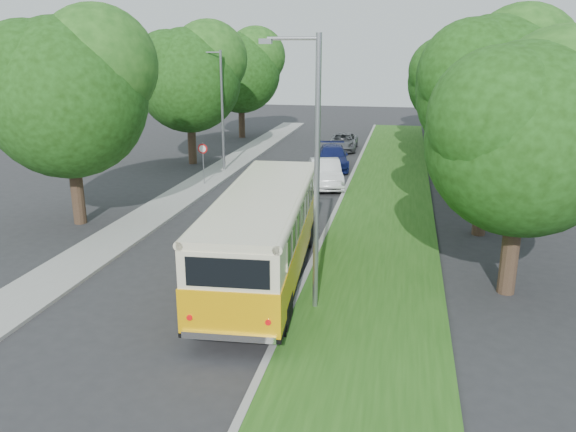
% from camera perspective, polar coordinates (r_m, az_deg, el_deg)
% --- Properties ---
extents(ground, '(120.00, 120.00, 0.00)m').
position_cam_1_polar(ground, '(20.48, -8.12, -5.28)').
color(ground, '#29292C').
rests_on(ground, ground).
extents(curb, '(0.20, 70.00, 0.15)m').
position_cam_1_polar(curb, '(24.22, 3.95, -1.46)').
color(curb, gray).
rests_on(curb, ground).
extents(grass_verge, '(4.50, 70.00, 0.13)m').
position_cam_1_polar(grass_verge, '(24.04, 9.51, -1.82)').
color(grass_verge, '#255316').
rests_on(grass_verge, ground).
extents(sidewalk, '(2.20, 70.00, 0.12)m').
position_cam_1_polar(sidewalk, '(26.62, -14.25, -0.30)').
color(sidewalk, gray).
rests_on(sidewalk, ground).
extents(treeline, '(24.27, 41.91, 9.46)m').
position_cam_1_polar(treeline, '(36.02, 6.38, 13.92)').
color(treeline, '#332319').
rests_on(treeline, ground).
extents(lamppost_near, '(1.71, 0.16, 8.00)m').
position_cam_1_polar(lamppost_near, '(15.84, 2.63, 4.89)').
color(lamppost_near, gray).
rests_on(lamppost_near, ground).
extents(lamppost_far, '(1.71, 0.16, 7.50)m').
position_cam_1_polar(lamppost_far, '(35.84, -6.86, 10.99)').
color(lamppost_far, gray).
rests_on(lamppost_far, ground).
extents(warning_sign, '(0.56, 0.10, 2.50)m').
position_cam_1_polar(warning_sign, '(32.35, -8.64, 6.01)').
color(warning_sign, gray).
rests_on(warning_sign, ground).
extents(vintage_bus, '(3.53, 10.80, 3.16)m').
position_cam_1_polar(vintage_bus, '(18.83, -2.43, -1.98)').
color(vintage_bus, '#F1A907').
rests_on(vintage_bus, ground).
extents(car_silver, '(2.42, 4.33, 1.39)m').
position_cam_1_polar(car_silver, '(32.14, 2.57, 4.27)').
color(car_silver, '#A8A8AC').
rests_on(car_silver, ground).
extents(car_white, '(2.70, 4.88, 1.52)m').
position_cam_1_polar(car_white, '(32.15, 3.82, 4.37)').
color(car_white, white).
rests_on(car_white, ground).
extents(car_blue, '(2.80, 5.30, 1.46)m').
position_cam_1_polar(car_blue, '(37.18, 4.52, 5.99)').
color(car_blue, navy).
rests_on(car_blue, ground).
extents(car_grey, '(2.28, 4.68, 1.28)m').
position_cam_1_polar(car_grey, '(43.99, 5.61, 7.51)').
color(car_grey, '#585B60').
rests_on(car_grey, ground).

